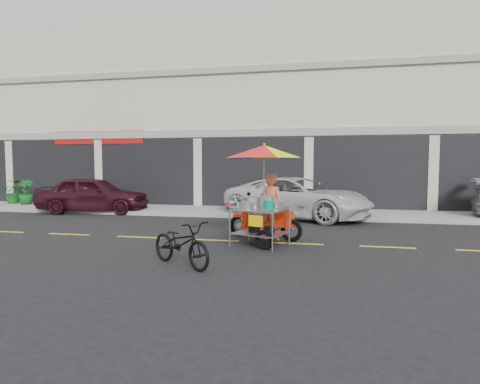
% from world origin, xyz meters
% --- Properties ---
extents(ground, '(90.00, 90.00, 0.00)m').
position_xyz_m(ground, '(0.00, 0.00, 0.00)').
color(ground, black).
extents(sidewalk, '(45.00, 3.00, 0.15)m').
position_xyz_m(sidewalk, '(0.00, 5.50, 0.07)').
color(sidewalk, gray).
rests_on(sidewalk, ground).
extents(shophouse_block, '(36.00, 8.11, 10.40)m').
position_xyz_m(shophouse_block, '(2.82, 10.59, 4.24)').
color(shophouse_block, beige).
rests_on(shophouse_block, ground).
extents(centerline, '(42.00, 0.10, 0.01)m').
position_xyz_m(centerline, '(0.00, 0.00, 0.00)').
color(centerline, gold).
rests_on(centerline, ground).
extents(maroon_sedan, '(4.29, 2.25, 1.39)m').
position_xyz_m(maroon_sedan, '(-8.03, 4.45, 0.70)').
color(maroon_sedan, black).
rests_on(maroon_sedan, ground).
extents(white_pickup, '(5.56, 4.06, 1.41)m').
position_xyz_m(white_pickup, '(-0.29, 4.51, 0.70)').
color(white_pickup, silver).
rests_on(white_pickup, ground).
extents(plant_tall, '(1.12, 1.04, 1.03)m').
position_xyz_m(plant_tall, '(-12.65, 5.69, 0.66)').
color(plant_tall, '#115219').
rests_on(plant_tall, sidewalk).
extents(plant_short, '(0.76, 0.76, 1.05)m').
position_xyz_m(plant_short, '(-11.78, 5.36, 0.68)').
color(plant_short, '#115219').
rests_on(plant_short, sidewalk).
extents(near_bicycle, '(1.64, 1.35, 0.84)m').
position_xyz_m(near_bicycle, '(-1.95, -2.51, 0.42)').
color(near_bicycle, black).
rests_on(near_bicycle, ground).
extents(food_vendor_rig, '(2.30, 2.35, 2.35)m').
position_xyz_m(food_vendor_rig, '(-0.75, -0.08, 1.47)').
color(food_vendor_rig, black).
rests_on(food_vendor_rig, ground).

